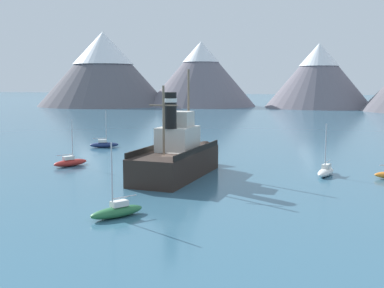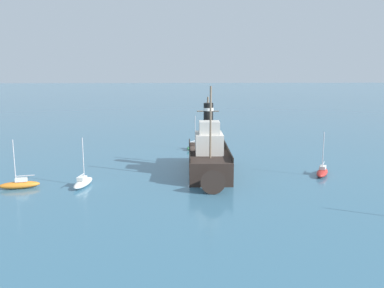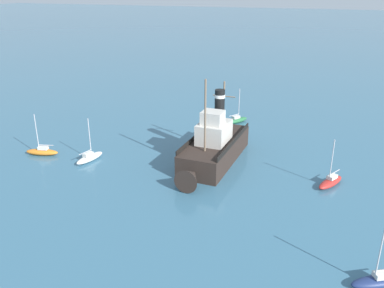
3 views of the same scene
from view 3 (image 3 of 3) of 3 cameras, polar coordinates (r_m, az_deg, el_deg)
name	(u,v)px [view 3 (image 3 of 3)]	position (r m, az deg, el deg)	size (l,w,h in m)	color
ground_plane	(212,152)	(47.67, 2.79, -1.20)	(600.00, 600.00, 0.00)	#38667F
old_tugboat	(213,147)	(44.41, 3.01, -0.41)	(4.79, 14.50, 9.90)	#2D231E
sailboat_orange	(42,151)	(49.90, -20.30, -0.99)	(3.95, 1.94, 4.90)	orange
sailboat_navy	(378,281)	(30.47, 24.70, -17.04)	(3.84, 2.87, 4.90)	navy
sailboat_white	(90,157)	(46.65, -14.19, -1.83)	(1.83, 3.94, 4.90)	white
sailboat_green	(237,120)	(58.02, 6.30, 3.38)	(2.95, 3.80, 4.90)	#286B3D
sailboat_red	(330,182)	(42.09, 18.86, -5.02)	(2.71, 3.88, 4.90)	#B22823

